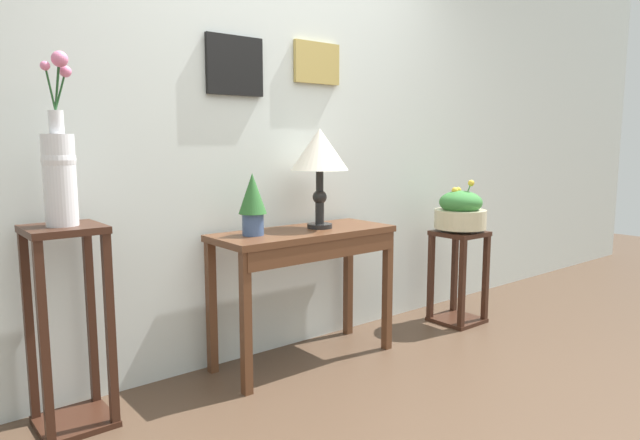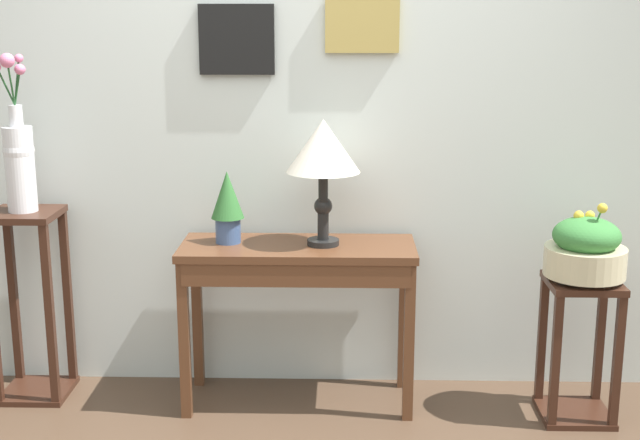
# 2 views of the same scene
# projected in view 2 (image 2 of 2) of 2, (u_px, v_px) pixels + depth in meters

# --- Properties ---
(back_wall_with_art) EXTENTS (9.00, 0.13, 2.80)m
(back_wall_with_art) POSITION_uv_depth(u_px,v_px,m) (296.00, 91.00, 3.99)
(back_wall_with_art) COLOR silver
(back_wall_with_art) RESTS_ON ground
(console_table) EXTENTS (1.04, 0.41, 0.75)m
(console_table) POSITION_uv_depth(u_px,v_px,m) (298.00, 272.00, 3.85)
(console_table) COLOR #56331E
(console_table) RESTS_ON ground
(table_lamp) EXTENTS (0.32, 0.32, 0.56)m
(table_lamp) POSITION_uv_depth(u_px,v_px,m) (323.00, 151.00, 3.75)
(table_lamp) COLOR black
(table_lamp) RESTS_ON console_table
(potted_plant_on_console) EXTENTS (0.15, 0.15, 0.32)m
(potted_plant_on_console) POSITION_uv_depth(u_px,v_px,m) (227.00, 203.00, 3.84)
(potted_plant_on_console) COLOR #3D5684
(potted_plant_on_console) RESTS_ON console_table
(pedestal_stand_left) EXTENTS (0.31, 0.31, 0.89)m
(pedestal_stand_left) POSITION_uv_depth(u_px,v_px,m) (31.00, 305.00, 4.00)
(pedestal_stand_left) COLOR #381E14
(pedestal_stand_left) RESTS_ON ground
(flower_vase_tall_left) EXTENTS (0.14, 0.17, 0.70)m
(flower_vase_tall_left) POSITION_uv_depth(u_px,v_px,m) (19.00, 158.00, 3.83)
(flower_vase_tall_left) COLOR silver
(flower_vase_tall_left) RESTS_ON pedestal_stand_left
(pedestal_stand_right) EXTENTS (0.31, 0.31, 0.64)m
(pedestal_stand_right) POSITION_uv_depth(u_px,v_px,m) (578.00, 349.00, 3.80)
(pedestal_stand_right) COLOR #381E14
(pedestal_stand_right) RESTS_ON ground
(planter_bowl_wide_right) EXTENTS (0.35, 0.35, 0.35)m
(planter_bowl_wide_right) POSITION_uv_depth(u_px,v_px,m) (586.00, 250.00, 3.69)
(planter_bowl_wide_right) COLOR beige
(planter_bowl_wide_right) RESTS_ON pedestal_stand_right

